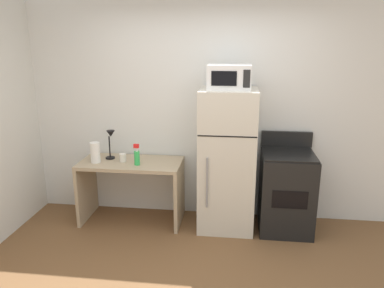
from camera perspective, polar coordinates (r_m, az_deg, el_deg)
name	(u,v)px	position (r m, az deg, el deg)	size (l,w,h in m)	color
wall_back_white	(208,111)	(4.50, 2.42, 5.01)	(5.00, 0.10, 2.60)	silver
desk	(132,179)	(4.52, -9.23, -5.35)	(1.19, 0.59, 0.75)	tan
desk_lamp	(110,140)	(4.51, -12.38, 0.66)	(0.14, 0.12, 0.35)	black
coffee_mug	(123,158)	(4.44, -10.55, -2.07)	(0.08, 0.08, 0.10)	white
paper_towel_roll	(95,152)	(4.46, -14.60, -1.26)	(0.11, 0.11, 0.24)	white
spray_bottle	(137,157)	(4.28, -8.44, -1.92)	(0.06, 0.06, 0.25)	green
refrigerator	(227,160)	(4.25, 5.40, -2.51)	(0.63, 0.62, 1.62)	beige
microwave	(229,77)	(4.04, 5.74, 10.18)	(0.46, 0.35, 0.26)	silver
oven_range	(286,191)	(4.41, 14.23, -7.02)	(0.59, 0.61, 1.10)	black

